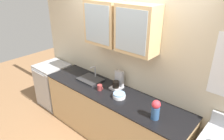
{
  "coord_description": "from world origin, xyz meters",
  "views": [
    {
      "loc": [
        1.88,
        -2.12,
        2.65
      ],
      "look_at": [
        0.01,
        0.0,
        1.33
      ],
      "focal_mm": 33.07,
      "sensor_mm": 36.0,
      "label": 1
    }
  ],
  "objects": [
    {
      "name": "dishwasher",
      "position": [
        -1.67,
        -0.0,
        0.47
      ],
      "size": [
        0.59,
        0.65,
        0.93
      ],
      "color": "#ADAFB5",
      "rests_on": "ground_plane"
    },
    {
      "name": "back_wall_unit",
      "position": [
        0.01,
        0.35,
        1.51
      ],
      "size": [
        4.09,
        0.42,
        2.82
      ],
      "color": "beige",
      "rests_on": "ground_plane"
    },
    {
      "name": "bowl_stack",
      "position": [
        0.18,
        -0.03,
        0.97
      ],
      "size": [
        0.2,
        0.2,
        0.07
      ],
      "color": "white",
      "rests_on": "counter"
    },
    {
      "name": "coffee_maker",
      "position": [
        -0.03,
        0.18,
        1.04
      ],
      "size": [
        0.17,
        0.2,
        0.29
      ],
      "color": "#B7B7BC",
      "rests_on": "counter"
    },
    {
      "name": "sink_faucet",
      "position": [
        -0.57,
        0.07,
        0.95
      ],
      "size": [
        0.42,
        0.32,
        0.24
      ],
      "color": "#2D2D30",
      "rests_on": "counter"
    },
    {
      "name": "cup_near_sink",
      "position": [
        -0.2,
        -0.07,
        0.98
      ],
      "size": [
        0.12,
        0.08,
        0.09
      ],
      "color": "#993838",
      "rests_on": "counter"
    },
    {
      "name": "counter",
      "position": [
        0.0,
        0.0,
        0.47
      ],
      "size": [
        2.65,
        0.67,
        0.93
      ],
      "color": "tan",
      "rests_on": "ground_plane"
    },
    {
      "name": "vase",
      "position": [
        0.86,
        -0.11,
        1.07
      ],
      "size": [
        0.11,
        0.11,
        0.28
      ],
      "color": "#33598C",
      "rests_on": "counter"
    },
    {
      "name": "ground_plane",
      "position": [
        0.0,
        0.0,
        0.0
      ],
      "size": [
        10.0,
        10.0,
        0.0
      ],
      "primitive_type": "plane",
      "color": "#936B47"
    }
  ]
}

